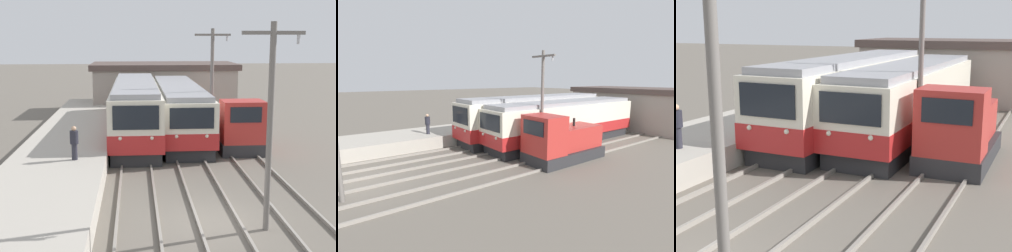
% 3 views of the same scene
% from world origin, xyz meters
% --- Properties ---
extents(ground_plane, '(200.00, 200.00, 0.00)m').
position_xyz_m(ground_plane, '(0.00, 0.00, 0.00)').
color(ground_plane, '#665E54').
extents(platform_left, '(4.50, 54.00, 0.90)m').
position_xyz_m(platform_left, '(-6.25, 0.00, 0.45)').
color(platform_left, '#ADA599').
rests_on(platform_left, ground).
extents(track_left, '(1.54, 60.00, 0.14)m').
position_xyz_m(track_left, '(-2.60, 0.00, 0.07)').
color(track_left, gray).
rests_on(track_left, ground).
extents(track_center, '(1.54, 60.00, 0.14)m').
position_xyz_m(track_center, '(0.20, 0.00, 0.07)').
color(track_center, gray).
rests_on(track_center, ground).
extents(track_right, '(1.54, 60.00, 0.14)m').
position_xyz_m(track_right, '(3.20, 0.00, 0.07)').
color(track_right, gray).
rests_on(track_right, ground).
extents(commuter_train_left, '(2.84, 14.36, 3.65)m').
position_xyz_m(commuter_train_left, '(-2.60, 13.95, 1.69)').
color(commuter_train_left, '#28282B').
rests_on(commuter_train_left, ground).
extents(commuter_train_center, '(2.84, 14.41, 3.39)m').
position_xyz_m(commuter_train_center, '(0.20, 14.66, 1.59)').
color(commuter_train_center, '#28282B').
rests_on(commuter_train_center, ground).
extents(shunting_locomotive, '(2.40, 5.35, 3.00)m').
position_xyz_m(shunting_locomotive, '(3.20, 10.91, 1.21)').
color(shunting_locomotive, '#28282B').
rests_on(shunting_locomotive, ground).
extents(catenary_mast_mid, '(2.00, 0.20, 6.86)m').
position_xyz_m(catenary_mast_mid, '(1.71, 10.63, 3.75)').
color(catenary_mast_mid, slate).
rests_on(catenary_mast_mid, ground).
extents(person_on_platform, '(0.38, 0.38, 1.55)m').
position_xyz_m(person_on_platform, '(-5.39, 5.46, 1.74)').
color(person_on_platform, '#282833').
rests_on(person_on_platform, platform_left).
extents(station_building, '(12.60, 6.30, 4.14)m').
position_xyz_m(station_building, '(-0.04, 26.00, 2.09)').
color(station_building, gray).
rests_on(station_building, ground).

